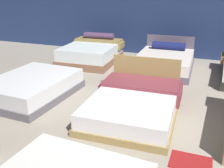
{
  "coord_description": "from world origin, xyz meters",
  "views": [
    {
      "loc": [
        1.15,
        -4.29,
        2.25
      ],
      "look_at": [
        -0.35,
        -0.36,
        0.65
      ],
      "focal_mm": 41.66,
      "sensor_mm": 36.0,
      "label": 1
    }
  ],
  "objects_px": {
    "bed_3": "(32,87)",
    "bed_7": "(164,62)",
    "bed_4": "(134,103)",
    "bed_6": "(92,53)"
  },
  "relations": [
    {
      "from": "bed_4",
      "to": "bed_6",
      "type": "relative_size",
      "value": 1.08
    },
    {
      "from": "bed_3",
      "to": "bed_6",
      "type": "relative_size",
      "value": 1.0
    },
    {
      "from": "bed_6",
      "to": "bed_7",
      "type": "bearing_deg",
      "value": -3.03
    },
    {
      "from": "bed_4",
      "to": "bed_7",
      "type": "xyz_separation_m",
      "value": [
        0.03,
        2.88,
        0.03
      ]
    },
    {
      "from": "bed_3",
      "to": "bed_7",
      "type": "xyz_separation_m",
      "value": [
        2.31,
        2.91,
        0.02
      ]
    },
    {
      "from": "bed_4",
      "to": "bed_3",
      "type": "bearing_deg",
      "value": 178.28
    },
    {
      "from": "bed_3",
      "to": "bed_4",
      "type": "relative_size",
      "value": 0.93
    },
    {
      "from": "bed_3",
      "to": "bed_7",
      "type": "height_order",
      "value": "bed_7"
    },
    {
      "from": "bed_3",
      "to": "bed_6",
      "type": "distance_m",
      "value": 2.92
    },
    {
      "from": "bed_7",
      "to": "bed_3",
      "type": "bearing_deg",
      "value": -129.67
    }
  ]
}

